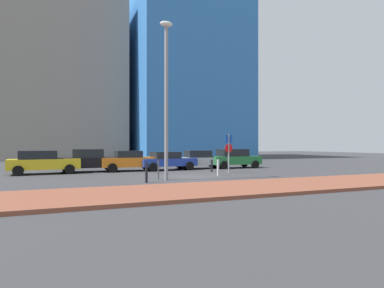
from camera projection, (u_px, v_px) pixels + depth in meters
The scene contains 16 objects.
ground_plane at pixel (188, 177), 18.97m from camera, with size 120.00×120.00×0.00m, color #38383A.
sidewalk_brick at pixel (237, 188), 13.56m from camera, with size 40.00×4.28×0.14m, color brown.
parked_car_yellow at pixel (43, 162), 20.94m from camera, with size 4.46×2.23×1.53m.
parked_car_black at pixel (89, 160), 22.57m from camera, with size 4.41×2.09×1.60m.
parked_car_orange at pixel (130, 161), 23.38m from camera, with size 4.20×2.08×1.48m.
parked_car_blue at pixel (167, 161), 24.14m from camera, with size 4.31×2.10×1.38m.
parked_car_silver at pixel (199, 159), 25.73m from camera, with size 4.31×2.20×1.46m.
parked_car_green at pixel (234, 158), 26.36m from camera, with size 4.18×2.08×1.56m.
parking_sign_post at pixel (229, 149), 21.58m from camera, with size 0.60×0.10×2.61m.
parking_meter at pixel (158, 163), 17.69m from camera, with size 0.18×0.14×1.43m.
street_lamp at pixel (166, 89), 17.16m from camera, with size 0.70×0.36×8.57m.
traffic_bollard_near at pixel (218, 168), 19.53m from camera, with size 0.15×0.15×1.02m, color #B7B7BC.
traffic_bollard_mid at pixel (212, 166), 22.66m from camera, with size 0.15×0.15×0.85m, color black.
traffic_bollard_far at pixel (146, 173), 16.12m from camera, with size 0.13×0.13×1.03m, color black.
building_colorful_midrise at pixel (183, 80), 48.57m from camera, with size 15.45×17.59×23.65m, color #3372BF.
building_under_construction at pixel (67, 84), 45.58m from camera, with size 15.08×14.20×21.26m, color gray.
Camera 1 is at (-6.84, -17.70, 1.92)m, focal length 29.87 mm.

